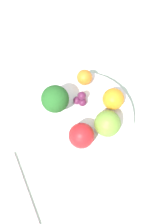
{
  "coord_description": "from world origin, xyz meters",
  "views": [
    {
      "loc": [
        -0.03,
        -0.2,
        0.5
      ],
      "look_at": [
        0.0,
        0.0,
        0.06
      ],
      "focal_mm": 35.0,
      "sensor_mm": 36.0,
      "label": 1
    }
  ],
  "objects_px": {
    "bowl": "(84,117)",
    "broccoli": "(55,99)",
    "grape_cluster": "(81,99)",
    "orange_back": "(85,77)",
    "apple_red": "(107,123)",
    "apple_green": "(81,136)",
    "orange_front": "(113,99)"
  },
  "relations": [
    {
      "from": "bowl",
      "to": "broccoli",
      "type": "xyz_separation_m",
      "value": [
        -0.06,
        0.02,
        0.06
      ]
    },
    {
      "from": "grape_cluster",
      "to": "orange_back",
      "type": "bearing_deg",
      "value": 72.5
    },
    {
      "from": "apple_red",
      "to": "grape_cluster",
      "type": "relative_size",
      "value": 1.58
    },
    {
      "from": "bowl",
      "to": "apple_green",
      "type": "relative_size",
      "value": 4.27
    },
    {
      "from": "orange_back",
      "to": "grape_cluster",
      "type": "distance_m",
      "value": 0.05
    },
    {
      "from": "apple_green",
      "to": "orange_front",
      "type": "distance_m",
      "value": 0.11
    },
    {
      "from": "apple_red",
      "to": "apple_green",
      "type": "xyz_separation_m",
      "value": [
        -0.06,
        -0.02,
        -0.0
      ]
    },
    {
      "from": "broccoli",
      "to": "orange_back",
      "type": "bearing_deg",
      "value": 42.04
    },
    {
      "from": "orange_front",
      "to": "orange_back",
      "type": "relative_size",
      "value": 1.33
    },
    {
      "from": "orange_back",
      "to": "grape_cluster",
      "type": "xyz_separation_m",
      "value": [
        -0.02,
        -0.05,
        -0.01
      ]
    },
    {
      "from": "orange_back",
      "to": "apple_green",
      "type": "bearing_deg",
      "value": -100.57
    },
    {
      "from": "bowl",
      "to": "apple_red",
      "type": "height_order",
      "value": "apple_red"
    },
    {
      "from": "broccoli",
      "to": "grape_cluster",
      "type": "bearing_deg",
      "value": 12.71
    },
    {
      "from": "bowl",
      "to": "orange_back",
      "type": "relative_size",
      "value": 6.17
    },
    {
      "from": "apple_red",
      "to": "orange_front",
      "type": "distance_m",
      "value": 0.06
    },
    {
      "from": "orange_back",
      "to": "orange_front",
      "type": "bearing_deg",
      "value": -51.67
    },
    {
      "from": "apple_green",
      "to": "orange_front",
      "type": "height_order",
      "value": "apple_green"
    },
    {
      "from": "apple_red",
      "to": "grape_cluster",
      "type": "bearing_deg",
      "value": 122.25
    },
    {
      "from": "apple_green",
      "to": "orange_back",
      "type": "bearing_deg",
      "value": 79.43
    },
    {
      "from": "orange_back",
      "to": "apple_red",
      "type": "bearing_deg",
      "value": -76.42
    },
    {
      "from": "apple_red",
      "to": "grape_cluster",
      "type": "xyz_separation_m",
      "value": [
        -0.05,
        0.07,
        -0.02
      ]
    },
    {
      "from": "orange_back",
      "to": "grape_cluster",
      "type": "height_order",
      "value": "orange_back"
    },
    {
      "from": "apple_green",
      "to": "apple_red",
      "type": "bearing_deg",
      "value": 17.5
    },
    {
      "from": "bowl",
      "to": "broccoli",
      "type": "height_order",
      "value": "broccoli"
    },
    {
      "from": "apple_red",
      "to": "broccoli",
      "type": "bearing_deg",
      "value": 148.72
    },
    {
      "from": "broccoli",
      "to": "grape_cluster",
      "type": "xyz_separation_m",
      "value": [
        0.05,
        0.01,
        -0.03
      ]
    },
    {
      "from": "apple_red",
      "to": "apple_green",
      "type": "bearing_deg",
      "value": -162.5
    },
    {
      "from": "apple_red",
      "to": "orange_front",
      "type": "xyz_separation_m",
      "value": [
        0.02,
        0.06,
        -0.0
      ]
    },
    {
      "from": "apple_red",
      "to": "apple_green",
      "type": "height_order",
      "value": "apple_red"
    },
    {
      "from": "bowl",
      "to": "broccoli",
      "type": "distance_m",
      "value": 0.09
    },
    {
      "from": "apple_red",
      "to": "apple_green",
      "type": "distance_m",
      "value": 0.06
    },
    {
      "from": "orange_front",
      "to": "orange_back",
      "type": "xyz_separation_m",
      "value": [
        -0.05,
        0.07,
        -0.01
      ]
    }
  ]
}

